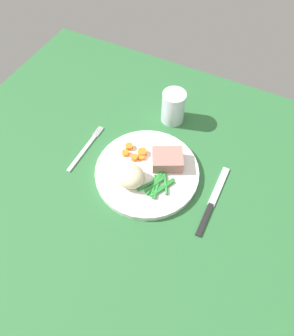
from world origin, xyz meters
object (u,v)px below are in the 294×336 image
dinner_plate (147,172)px  water_glass (173,109)px  fork (86,148)px  knife (212,202)px  meat_portion (167,159)px

dinner_plate → water_glass: (-1.86, 20.11, 3.33)cm
fork → water_glass: (16.56, 20.36, 3.93)cm
knife → water_glass: 28.55cm
dinner_plate → fork: size_ratio=1.58×
meat_portion → water_glass: size_ratio=0.79×
fork → dinner_plate: bearing=4.5°
meat_portion → water_glass: water_glass is taller
dinner_plate → knife: dinner_plate is taller
fork → water_glass: water_glass is taller
knife → water_glass: water_glass is taller
dinner_plate → meat_portion: size_ratio=3.47×
knife → dinner_plate: bearing=179.0°
dinner_plate → knife: size_ratio=1.28×
dinner_plate → fork: dinner_plate is taller
fork → water_glass: size_ratio=1.73×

